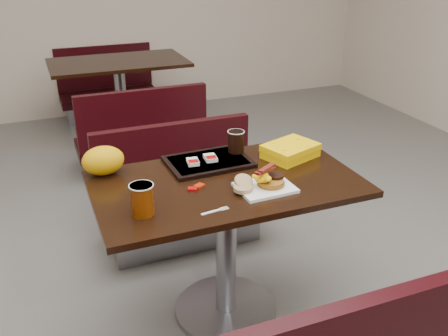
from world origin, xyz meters
name	(u,v)px	position (x,y,z in m)	size (l,w,h in m)	color
floor	(226,311)	(0.00, 0.00, 0.00)	(6.00, 7.00, 0.01)	slate
table_near	(226,250)	(0.00, 0.00, 0.38)	(1.20, 0.70, 0.75)	black
bench_near_n	(183,191)	(0.00, 0.70, 0.36)	(1.00, 0.46, 0.72)	black
table_far	(122,101)	(0.00, 2.60, 0.38)	(1.20, 0.70, 0.75)	black
bench_far_s	(139,127)	(0.00, 1.90, 0.36)	(1.00, 0.46, 0.72)	black
bench_far_n	(109,84)	(0.00, 3.30, 0.36)	(1.00, 0.46, 0.72)	black
platter	(265,188)	(0.13, -0.14, 0.76)	(0.24, 0.19, 0.01)	white
pancake_stack	(271,182)	(0.16, -0.13, 0.78)	(0.12, 0.12, 0.03)	#9B5C19
sausage_patty	(276,176)	(0.19, -0.12, 0.80)	(0.08, 0.08, 0.01)	black
scrambled_eggs	(263,177)	(0.12, -0.14, 0.81)	(0.09, 0.07, 0.04)	yellow
bacon_strips	(265,170)	(0.13, -0.14, 0.84)	(0.14, 0.06, 0.01)	#410409
muffin_bottom	(243,188)	(0.02, -0.14, 0.77)	(0.08, 0.08, 0.02)	tan
muffin_top	(244,182)	(0.04, -0.10, 0.79)	(0.08, 0.08, 0.02)	tan
coffee_cup_near	(142,200)	(-0.42, -0.16, 0.81)	(0.09, 0.09, 0.13)	#963905
fork	(211,212)	(-0.16, -0.25, 0.75)	(0.12, 0.02, 0.00)	white
knife	(277,183)	(0.20, -0.11, 0.75)	(0.16, 0.01, 0.00)	white
condiment_syrup	(199,186)	(-0.13, -0.01, 0.76)	(0.04, 0.03, 0.01)	#A31D07
condiment_ketchup	(192,189)	(-0.17, -0.03, 0.76)	(0.04, 0.03, 0.01)	#8C0504
tray	(208,162)	(-0.01, 0.21, 0.76)	(0.40, 0.28, 0.02)	black
hashbrown_sleeve_left	(193,162)	(-0.09, 0.20, 0.78)	(0.05, 0.07, 0.02)	silver
hashbrown_sleeve_right	(210,158)	(0.00, 0.21, 0.78)	(0.06, 0.08, 0.02)	silver
coffee_cup_far	(236,142)	(0.15, 0.26, 0.82)	(0.08, 0.08, 0.11)	black
clamshell	(290,151)	(0.40, 0.13, 0.78)	(0.25, 0.19, 0.07)	#FBBE04
paper_bag	(103,160)	(-0.50, 0.28, 0.82)	(0.20, 0.14, 0.14)	yellow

